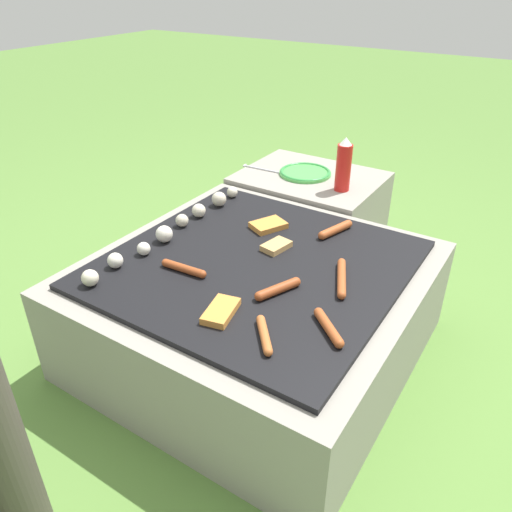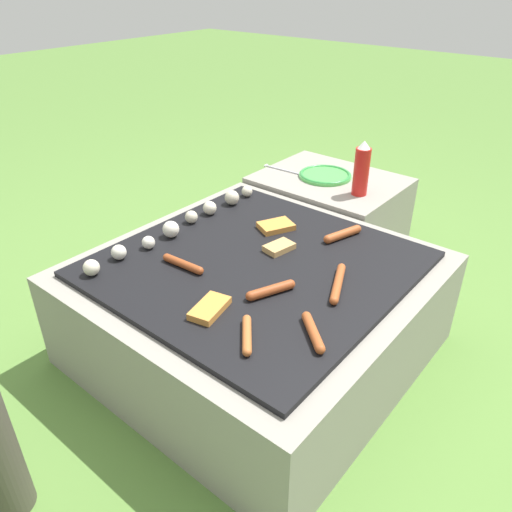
% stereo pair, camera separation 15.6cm
% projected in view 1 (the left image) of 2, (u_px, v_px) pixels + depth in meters
% --- Properties ---
extents(ground_plane, '(14.00, 14.00, 0.00)m').
position_uv_depth(ground_plane, '(256.00, 349.00, 1.75)').
color(ground_plane, '#567F38').
extents(grill, '(1.00, 1.00, 0.36)m').
position_uv_depth(grill, '(256.00, 308.00, 1.66)').
color(grill, gray).
rests_on(grill, ground_plane).
extents(side_ledge, '(0.48, 0.60, 0.36)m').
position_uv_depth(side_ledge, '(308.00, 212.00, 2.29)').
color(side_ledge, gray).
rests_on(side_ledge, ground_plane).
extents(sausage_back_center, '(0.19, 0.10, 0.03)m').
position_uv_depth(sausage_back_center, '(342.00, 278.00, 1.46)').
color(sausage_back_center, '#A34C23').
rests_on(sausage_back_center, grill).
extents(sausage_front_center, '(0.12, 0.11, 0.02)m').
position_uv_depth(sausage_front_center, '(264.00, 335.00, 1.24)').
color(sausage_front_center, '#B7602D').
rests_on(sausage_front_center, grill).
extents(sausage_back_left, '(0.16, 0.07, 0.03)m').
position_uv_depth(sausage_back_left, '(335.00, 230.00, 1.73)').
color(sausage_back_left, '#A34C23').
rests_on(sausage_back_left, grill).
extents(sausage_front_left, '(0.15, 0.08, 0.03)m').
position_uv_depth(sausage_front_left, '(278.00, 289.00, 1.41)').
color(sausage_front_left, '#93421E').
rests_on(sausage_front_left, grill).
extents(sausage_back_right, '(0.03, 0.16, 0.02)m').
position_uv_depth(sausage_back_right, '(184.00, 268.00, 1.51)').
color(sausage_back_right, '#93421E').
rests_on(sausage_back_right, grill).
extents(sausage_front_right, '(0.11, 0.12, 0.03)m').
position_uv_depth(sausage_front_right, '(328.00, 327.00, 1.27)').
color(sausage_front_right, '#A34C23').
rests_on(sausage_front_right, grill).
extents(bread_slice_center, '(0.14, 0.13, 0.02)m').
position_uv_depth(bread_slice_center, '(268.00, 225.00, 1.76)').
color(bread_slice_center, '#D18438').
rests_on(bread_slice_center, grill).
extents(bread_slice_left, '(0.11, 0.08, 0.02)m').
position_uv_depth(bread_slice_left, '(276.00, 246.00, 1.63)').
color(bread_slice_left, tan).
rests_on(bread_slice_left, grill).
extents(bread_slice_right, '(0.13, 0.09, 0.02)m').
position_uv_depth(bread_slice_right, '(221.00, 311.00, 1.33)').
color(bread_slice_right, '#D18438').
rests_on(bread_slice_right, grill).
extents(mushroom_row, '(0.79, 0.08, 0.06)m').
position_uv_depth(mushroom_row, '(174.00, 227.00, 1.72)').
color(mushroom_row, beige).
rests_on(mushroom_row, grill).
extents(plate_colorful, '(0.23, 0.23, 0.02)m').
position_uv_depth(plate_colorful, '(305.00, 173.00, 2.21)').
color(plate_colorful, '#4CB24C').
rests_on(plate_colorful, side_ledge).
extents(condiment_bottle, '(0.06, 0.06, 0.22)m').
position_uv_depth(condiment_bottle, '(344.00, 165.00, 2.01)').
color(condiment_bottle, red).
rests_on(condiment_bottle, side_ledge).
extents(fork_utensil, '(0.03, 0.20, 0.01)m').
position_uv_depth(fork_utensil, '(261.00, 169.00, 2.26)').
color(fork_utensil, silver).
rests_on(fork_utensil, side_ledge).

